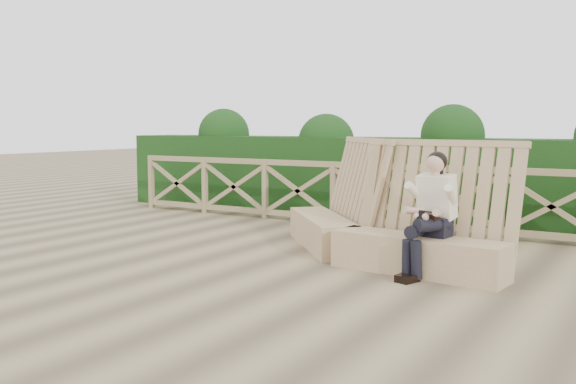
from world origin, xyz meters
The scene contains 5 objects.
ground centered at (0.00, 0.00, 0.00)m, with size 60.00×60.00×0.00m, color brown.
bench centered at (1.04, 1.20, 0.40)m, with size 3.70×2.34×1.58m.
woman centered at (2.01, 0.70, 0.76)m, with size 0.46×0.90×1.43m.
guardrail centered at (0.00, 3.50, 0.55)m, with size 10.10×0.09×1.10m.
hedge centered at (0.00, 4.70, 0.75)m, with size 12.00×1.20×1.50m, color black.
Camera 1 is at (4.43, -6.38, 1.74)m, focal length 40.00 mm.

